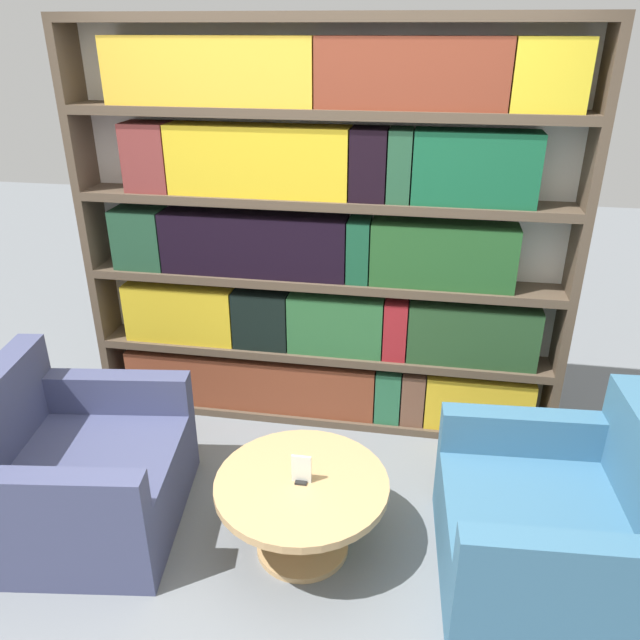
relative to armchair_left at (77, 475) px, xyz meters
name	(u,v)px	position (x,y,z in m)	size (l,w,h in m)	color
ground_plane	(278,558)	(1.04, -0.09, -0.28)	(14.00, 14.00, 0.00)	slate
bookshelf	(322,245)	(1.04, 1.16, 0.88)	(2.84, 0.30, 2.37)	silver
armchair_left	(77,475)	(0.00, 0.00, 0.00)	(1.02, 1.06, 0.83)	#42476B
armchair_right	(556,530)	(2.29, 0.01, 0.00)	(0.96, 1.00, 0.83)	#386684
coffee_table	(302,501)	(1.14, -0.01, 0.01)	(0.81, 0.81, 0.41)	tan
table_sign	(301,471)	(1.14, -0.01, 0.19)	(0.09, 0.06, 0.14)	black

